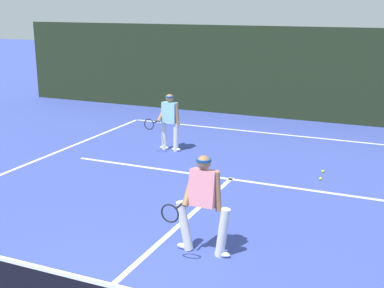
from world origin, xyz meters
TOP-DOWN VIEW (x-y plane):
  - court_line_baseline_far at (0.00, 10.76)m, footprint 9.88×0.10m
  - court_line_service at (0.00, 6.31)m, footprint 8.05×0.10m
  - court_line_centre at (0.00, 3.20)m, footprint 0.10×6.40m
  - player_near at (0.79, 2.79)m, footprint 0.92×0.83m
  - player_far at (-2.29, 7.89)m, footprint 0.78×0.86m
  - tennis_ball at (1.85, 7.05)m, footprint 0.07×0.07m
  - tennis_ball_extra at (1.81, 7.61)m, footprint 0.07×0.07m
  - back_fence_windscreen at (0.00, 13.00)m, footprint 21.74×0.12m

SIDE VIEW (x-z plane):
  - court_line_baseline_far at x=0.00m, z-range 0.00..0.01m
  - court_line_service at x=0.00m, z-range 0.00..0.01m
  - court_line_centre at x=0.00m, z-range 0.00..0.01m
  - tennis_ball at x=1.85m, z-range 0.00..0.07m
  - tennis_ball_extra at x=1.81m, z-range 0.00..0.07m
  - player_far at x=-2.29m, z-range 0.07..1.59m
  - player_near at x=0.79m, z-range 0.08..1.69m
  - back_fence_windscreen at x=0.00m, z-range 0.00..3.07m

